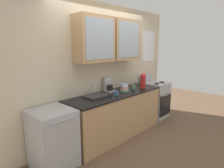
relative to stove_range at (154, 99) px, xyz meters
name	(u,v)px	position (x,y,z in m)	size (l,w,h in m)	color
ground_plane	(116,135)	(-1.45, 0.00, -0.45)	(10.00, 10.00, 0.00)	brown
back_wall_unit	(105,62)	(-1.45, 0.32, 1.02)	(4.18, 0.42, 2.61)	beige
counter	(116,114)	(-1.45, 0.00, -0.01)	(2.20, 0.66, 0.89)	tan
stove_range	(154,99)	(0.00, 0.00, 0.00)	(0.57, 0.65, 1.07)	#ADAFB5
sink_faucet	(97,95)	(-1.90, 0.09, 0.46)	(0.44, 0.32, 0.23)	#2D2D30
bowl_stack	(124,88)	(-1.25, -0.04, 0.51)	(0.17, 0.17, 0.16)	#669972
vase	(143,80)	(-0.71, -0.11, 0.61)	(0.13, 0.13, 0.33)	#B21E1E
cup_near_sink	(116,93)	(-1.59, -0.12, 0.48)	(0.11, 0.07, 0.08)	#38608C
cup_near_bowls	(133,87)	(-0.98, -0.05, 0.49)	(0.12, 0.09, 0.10)	#4C7F59
dishwasher	(53,139)	(-2.87, 0.00, -0.01)	(0.58, 0.64, 0.89)	#ADAFB5
coffee_maker	(108,86)	(-1.47, 0.21, 0.54)	(0.17, 0.20, 0.29)	#B7B7BC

